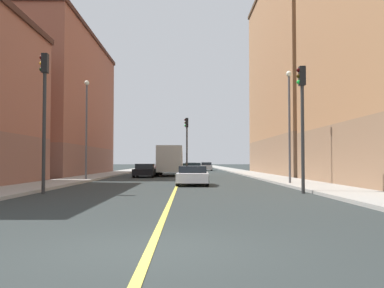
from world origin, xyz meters
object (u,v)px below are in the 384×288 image
Objects in this scene: car_teal at (194,169)px; car_maroon at (162,166)px; traffic_light_right_near at (44,103)px; street_lamp_right_near at (86,119)px; car_white at (193,176)px; traffic_light_median_far at (187,138)px; building_left_mid at (305,76)px; car_silver at (206,167)px; building_right_midblock at (53,106)px; box_truck at (170,160)px; car_green at (188,168)px; street_lamp_left_near at (289,115)px; car_black at (145,171)px; car_orange at (190,167)px; traffic_light_left_near at (302,111)px.

car_maroon is at bearing 103.88° from car_teal.
traffic_light_right_near is 12.51m from street_lamp_right_near.
street_lamp_right_near is 1.74× the size of car_white.
traffic_light_right_near reaches higher than car_white.
car_white is (0.41, -14.80, -3.11)m from traffic_light_median_far.
building_left_mid reaches higher than car_silver.
building_right_midblock reaches higher than box_truck.
building_right_midblock is 5.95× the size of car_teal.
street_lamp_right_near is 1.74× the size of car_green.
street_lamp_left_near is 7.12m from car_white.
car_black is at bearing 65.08° from street_lamp_right_near.
car_maroon reaches higher than car_white.
car_green is (7.78, 27.76, -4.06)m from street_lamp_right_near.
car_maroon is at bearing 103.80° from street_lamp_left_near.
car_maroon is (-17.47, 21.88, -10.41)m from building_left_mid.
street_lamp_left_near is at bearing -79.51° from car_green.
traffic_light_median_far is at bearing 50.36° from street_lamp_right_near.
car_black is 27.24m from car_orange.
car_black is at bearing -121.78° from box_truck.
car_teal is at bearing -89.19° from car_orange.
traffic_light_right_near reaches higher than car_black.
car_silver is (6.97, 26.79, 0.03)m from car_black.
building_left_mid is 5.95× the size of car_maroon.
car_silver is at bearing -19.36° from car_maroon.
street_lamp_left_near is 1.54× the size of car_black.
box_truck is (-1.89, -16.30, 1.02)m from car_green.
building_right_midblock is 5.53× the size of car_green.
box_truck is (-2.09, 17.13, 1.01)m from car_white.
building_left_mid is at bearing -43.53° from car_green.
street_lamp_left_near reaches higher than car_black.
traffic_light_median_far reaches higher than car_green.
car_orange is (7.12, 47.19, -3.54)m from traffic_light_right_near.
building_left_mid is 16.43m from traffic_light_median_far.
traffic_light_median_far is (-5.41, 21.60, -0.14)m from traffic_light_left_near.
car_silver reaches higher than car_black.
building_left_mid is 3.15× the size of box_truck.
building_left_mid is at bearing -51.39° from car_maroon.
car_teal is at bearing 89.05° from car_white.
traffic_light_median_far is 1.43× the size of car_silver.
traffic_light_left_near is (19.90, -26.43, -3.66)m from building_right_midblock.
street_lamp_left_near reaches higher than car_maroon.
building_right_midblock is 3.65× the size of traffic_light_right_near.
car_white is (-5.00, 6.79, -3.24)m from traffic_light_left_near.
building_left_mid is at bearing 71.80° from street_lamp_left_near.
car_white is 40.39m from car_orange.
building_left_mid is 28.10m from building_right_midblock.
car_teal is (15.28, 3.32, -6.88)m from building_right_midblock.
traffic_light_right_near is 1.48× the size of car_orange.
building_right_midblock is at bearing 136.64° from street_lamp_left_near.
traffic_light_left_near is at bearing -84.11° from car_orange.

